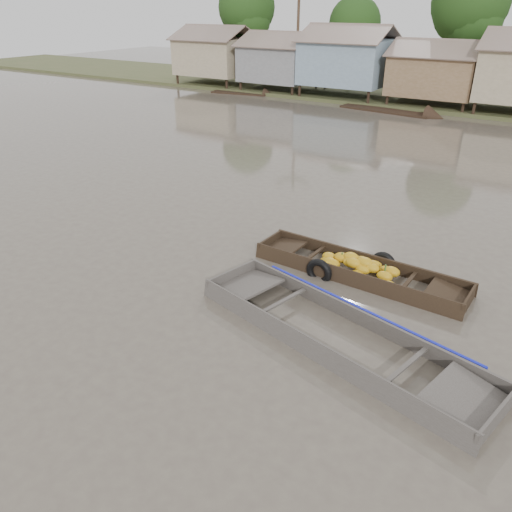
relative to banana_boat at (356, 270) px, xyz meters
The scene contains 3 objects.
ground 3.48m from the banana_boat, 112.27° to the right, with size 120.00×120.00×0.00m, color brown.
banana_boat is the anchor object (origin of this frame).
viewer_boat 3.17m from the banana_boat, 74.46° to the right, with size 7.42×3.49×0.58m.
Camera 1 is at (5.49, -8.45, 6.74)m, focal length 35.00 mm.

